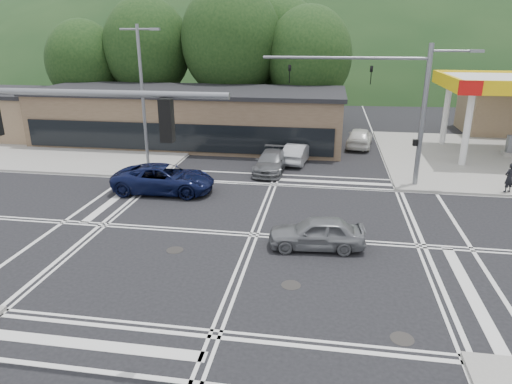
# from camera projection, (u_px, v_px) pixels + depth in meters

# --- Properties ---
(ground) EXTENTS (120.00, 120.00, 0.00)m
(ground) POSITION_uv_depth(u_px,v_px,m) (254.00, 235.00, 20.31)
(ground) COLOR black
(ground) RESTS_ON ground
(sidewalk_ne) EXTENTS (16.00, 16.00, 0.15)m
(sidewalk_ne) POSITION_uv_depth(u_px,v_px,m) (499.00, 159.00, 32.02)
(sidewalk_ne) COLOR gray
(sidewalk_ne) RESTS_ON ground
(sidewalk_nw) EXTENTS (16.00, 16.00, 0.15)m
(sidewalk_nw) POSITION_uv_depth(u_px,v_px,m) (100.00, 144.00, 36.49)
(sidewalk_nw) COLOR gray
(sidewalk_nw) RESTS_ON ground
(commercial_row) EXTENTS (24.00, 8.00, 4.00)m
(commercial_row) POSITION_uv_depth(u_px,v_px,m) (190.00, 118.00, 36.67)
(commercial_row) COLOR brown
(commercial_row) RESTS_ON ground
(commercial_nw) EXTENTS (8.00, 7.00, 3.60)m
(commercial_nw) POSITION_uv_depth(u_px,v_px,m) (10.00, 115.00, 39.12)
(commercial_nw) COLOR #846B4F
(commercial_nw) RESTS_ON ground
(hill_north) EXTENTS (252.00, 126.00, 140.00)m
(hill_north) POSITION_uv_depth(u_px,v_px,m) (318.00, 71.00, 104.13)
(hill_north) COLOR #1B3819
(hill_north) RESTS_ON ground
(tree_n_a) EXTENTS (8.00, 8.00, 11.75)m
(tree_n_a) POSITION_uv_depth(u_px,v_px,m) (147.00, 48.00, 42.37)
(tree_n_a) COLOR #382619
(tree_n_a) RESTS_ON ground
(tree_n_b) EXTENTS (9.00, 9.00, 12.98)m
(tree_n_b) POSITION_uv_depth(u_px,v_px,m) (231.00, 41.00, 40.97)
(tree_n_b) COLOR #382619
(tree_n_b) RESTS_ON ground
(tree_n_c) EXTENTS (7.60, 7.60, 10.87)m
(tree_n_c) POSITION_uv_depth(u_px,v_px,m) (309.00, 56.00, 40.36)
(tree_n_c) COLOR #382619
(tree_n_c) RESTS_ON ground
(tree_n_d) EXTENTS (6.80, 6.80, 9.76)m
(tree_n_d) POSITION_uv_depth(u_px,v_px,m) (84.00, 62.00, 42.77)
(tree_n_d) COLOR #382619
(tree_n_d) RESTS_ON ground
(tree_n_e) EXTENTS (8.40, 8.40, 11.98)m
(tree_n_e) POSITION_uv_depth(u_px,v_px,m) (280.00, 47.00, 44.31)
(tree_n_e) COLOR #382619
(tree_n_e) RESTS_ON ground
(streetlight_nw) EXTENTS (2.50, 0.25, 9.00)m
(streetlight_nw) POSITION_uv_depth(u_px,v_px,m) (143.00, 92.00, 28.27)
(streetlight_nw) COLOR slate
(streetlight_nw) RESTS_ON ground
(signal_mast_ne) EXTENTS (11.65, 0.30, 8.00)m
(signal_mast_ne) POSITION_uv_depth(u_px,v_px,m) (401.00, 98.00, 25.23)
(signal_mast_ne) COLOR slate
(signal_mast_ne) RESTS_ON ground
(car_blue_west) EXTENTS (5.70, 2.78, 1.56)m
(car_blue_west) POSITION_uv_depth(u_px,v_px,m) (164.00, 179.00, 25.52)
(car_blue_west) COLOR #0C1234
(car_blue_west) RESTS_ON ground
(car_grey_center) EXTENTS (4.11, 1.95, 1.36)m
(car_grey_center) POSITION_uv_depth(u_px,v_px,m) (317.00, 233.00, 18.92)
(car_grey_center) COLOR slate
(car_grey_center) RESTS_ON ground
(car_queue_a) EXTENTS (1.99, 4.20, 1.33)m
(car_queue_a) POSITION_uv_depth(u_px,v_px,m) (297.00, 153.00, 31.42)
(car_queue_a) COLOR #A0A3A7
(car_queue_a) RESTS_ON ground
(car_queue_b) EXTENTS (2.39, 4.69, 1.53)m
(car_queue_b) POSITION_uv_depth(u_px,v_px,m) (360.00, 137.00, 35.56)
(car_queue_b) COLOR silver
(car_queue_b) RESTS_ON ground
(car_northbound) EXTENTS (2.02, 4.58, 1.31)m
(car_northbound) POSITION_uv_depth(u_px,v_px,m) (271.00, 162.00, 29.30)
(car_northbound) COLOR #585A5D
(car_northbound) RESTS_ON ground
(pedestrian) EXTENTS (0.72, 0.64, 1.66)m
(pedestrian) POSITION_uv_depth(u_px,v_px,m) (509.00, 178.00, 25.03)
(pedestrian) COLOR black
(pedestrian) RESTS_ON sidewalk_ne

